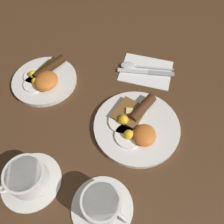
{
  "coord_description": "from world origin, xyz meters",
  "views": [
    {
      "loc": [
        -0.33,
        -0.01,
        0.56
      ],
      "look_at": [
        0.02,
        0.08,
        0.03
      ],
      "focal_mm": 35.0,
      "sensor_mm": 36.0,
      "label": 1
    }
  ],
  "objects_px": {
    "teacup_far": "(28,178)",
    "spoon": "(133,66)",
    "breakfast_plate_far": "(45,79)",
    "knife": "(149,72)",
    "breakfast_plate_near": "(136,125)",
    "teacup_near": "(102,205)"
  },
  "relations": [
    {
      "from": "teacup_far",
      "to": "spoon",
      "type": "xyz_separation_m",
      "value": [
        0.47,
        -0.17,
        -0.02
      ]
    },
    {
      "from": "breakfast_plate_far",
      "to": "knife",
      "type": "relative_size",
      "value": 1.09
    },
    {
      "from": "breakfast_plate_near",
      "to": "breakfast_plate_far",
      "type": "xyz_separation_m",
      "value": [
        0.1,
        0.33,
        0.0
      ]
    },
    {
      "from": "breakfast_plate_near",
      "to": "teacup_near",
      "type": "relative_size",
      "value": 1.69
    },
    {
      "from": "breakfast_plate_far",
      "to": "teacup_far",
      "type": "bearing_deg",
      "value": -161.84
    },
    {
      "from": "knife",
      "to": "spoon",
      "type": "bearing_deg",
      "value": -23.02
    },
    {
      "from": "breakfast_plate_near",
      "to": "breakfast_plate_far",
      "type": "height_order",
      "value": "breakfast_plate_far"
    },
    {
      "from": "breakfast_plate_near",
      "to": "teacup_near",
      "type": "xyz_separation_m",
      "value": [
        -0.24,
        0.03,
        0.02
      ]
    },
    {
      "from": "knife",
      "to": "spoon",
      "type": "distance_m",
      "value": 0.06
    },
    {
      "from": "breakfast_plate_far",
      "to": "knife",
      "type": "height_order",
      "value": "breakfast_plate_far"
    },
    {
      "from": "teacup_near",
      "to": "spoon",
      "type": "bearing_deg",
      "value": 2.98
    },
    {
      "from": "breakfast_plate_far",
      "to": "spoon",
      "type": "xyz_separation_m",
      "value": [
        0.14,
        -0.28,
        -0.01
      ]
    },
    {
      "from": "teacup_near",
      "to": "spoon",
      "type": "height_order",
      "value": "teacup_near"
    },
    {
      "from": "teacup_near",
      "to": "teacup_far",
      "type": "height_order",
      "value": "teacup_near"
    },
    {
      "from": "breakfast_plate_near",
      "to": "spoon",
      "type": "height_order",
      "value": "breakfast_plate_near"
    },
    {
      "from": "teacup_near",
      "to": "knife",
      "type": "bearing_deg",
      "value": -4.34
    },
    {
      "from": "breakfast_plate_far",
      "to": "knife",
      "type": "bearing_deg",
      "value": -69.22
    },
    {
      "from": "teacup_near",
      "to": "spoon",
      "type": "distance_m",
      "value": 0.48
    },
    {
      "from": "spoon",
      "to": "teacup_near",
      "type": "bearing_deg",
      "value": 85.35
    },
    {
      "from": "teacup_far",
      "to": "knife",
      "type": "height_order",
      "value": "teacup_far"
    },
    {
      "from": "breakfast_plate_far",
      "to": "teacup_far",
      "type": "xyz_separation_m",
      "value": [
        -0.32,
        -0.11,
        0.01
      ]
    },
    {
      "from": "teacup_far",
      "to": "teacup_near",
      "type": "bearing_deg",
      "value": -93.89
    }
  ]
}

